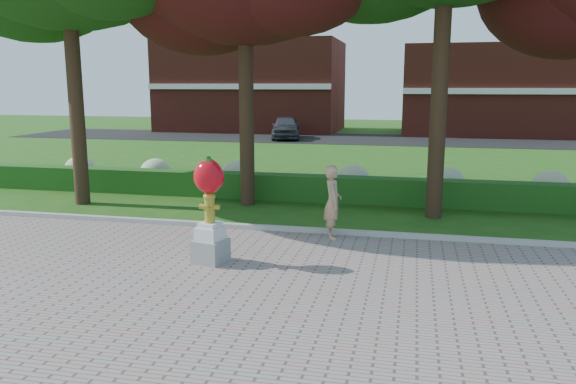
{
  "coord_description": "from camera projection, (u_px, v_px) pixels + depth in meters",
  "views": [
    {
      "loc": [
        2.9,
        -10.13,
        3.59
      ],
      "look_at": [
        0.39,
        1.0,
        1.41
      ],
      "focal_mm": 35.0,
      "sensor_mm": 36.0,
      "label": 1
    }
  ],
  "objects": [
    {
      "name": "curb",
      "position": [
        290.0,
        230.0,
        13.86
      ],
      "size": [
        40.0,
        0.18,
        0.15
      ],
      "primitive_type": "cube",
      "color": "#ADADA5",
      "rests_on": "ground"
    },
    {
      "name": "building_right",
      "position": [
        487.0,
        91.0,
        41.25
      ],
      "size": [
        12.0,
        8.0,
        6.4
      ],
      "primitive_type": "cube",
      "color": "maroon",
      "rests_on": "ground"
    },
    {
      "name": "woman",
      "position": [
        333.0,
        202.0,
        13.09
      ],
      "size": [
        0.54,
        0.71,
        1.73
      ],
      "primitive_type": "imported",
      "rotation": [
        0.0,
        0.0,
        1.79
      ],
      "color": "tan",
      "rests_on": "walkway"
    },
    {
      "name": "hydrangea_row",
      "position": [
        340.0,
        179.0,
        18.44
      ],
      "size": [
        20.1,
        1.1,
        0.99
      ],
      "color": "#B9C597",
      "rests_on": "ground"
    },
    {
      "name": "street",
      "position": [
        370.0,
        139.0,
        37.83
      ],
      "size": [
        50.0,
        8.0,
        0.02
      ],
      "primitive_type": "cube",
      "color": "black",
      "rests_on": "ground"
    },
    {
      "name": "ground",
      "position": [
        257.0,
        271.0,
        11.0
      ],
      "size": [
        100.0,
        100.0,
        0.0
      ],
      "primitive_type": "plane",
      "color": "#1E5114",
      "rests_on": "ground"
    },
    {
      "name": "building_left",
      "position": [
        252.0,
        86.0,
        45.09
      ],
      "size": [
        14.0,
        8.0,
        7.0
      ],
      "primitive_type": "cube",
      "color": "maroon",
      "rests_on": "ground"
    },
    {
      "name": "lawn_hedge",
      "position": [
        318.0,
        188.0,
        17.64
      ],
      "size": [
        24.0,
        0.7,
        0.8
      ],
      "primitive_type": "cube",
      "color": "#1F4714",
      "rests_on": "ground"
    },
    {
      "name": "walkway",
      "position": [
        172.0,
        369.0,
        7.17
      ],
      "size": [
        40.0,
        14.0,
        0.04
      ],
      "primitive_type": "cube",
      "color": "gray",
      "rests_on": "ground"
    },
    {
      "name": "parked_car",
      "position": [
        286.0,
        127.0,
        37.89
      ],
      "size": [
        2.72,
        4.83,
        1.55
      ],
      "primitive_type": "imported",
      "rotation": [
        0.0,
        0.0,
        0.2
      ],
      "color": "#3B3D42",
      "rests_on": "street"
    },
    {
      "name": "hydrant_sculpture",
      "position": [
        210.0,
        207.0,
        11.22
      ],
      "size": [
        0.71,
        0.71,
        2.17
      ],
      "rotation": [
        0.0,
        0.0,
        -0.24
      ],
      "color": "gray",
      "rests_on": "walkway"
    }
  ]
}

